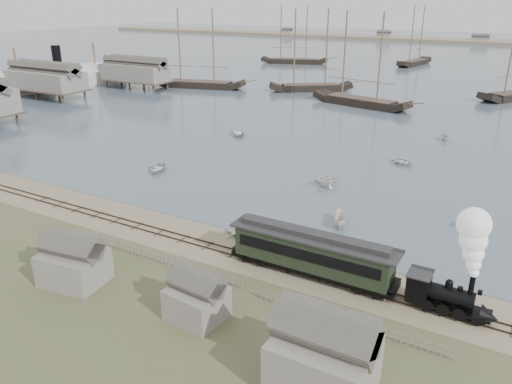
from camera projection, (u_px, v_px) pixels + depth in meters
The scene contains 25 objects.
ground at pixel (253, 247), 48.47m from camera, with size 600.00×600.00×0.00m, color #9C906E.
harbor_water at pixel (480, 61), 185.97m from camera, with size 600.00×336.00×0.06m, color #4A5B6A.
rail_track at pixel (243, 255), 46.84m from camera, with size 120.00×1.80×0.16m.
picket_fence_west at pixel (154, 262), 45.79m from camera, with size 19.00×0.10×1.20m, color gray, non-canonical shape.
picket_fence_east at pixel (350, 328), 36.66m from camera, with size 15.00×0.10×1.20m, color gray, non-canonical shape.
shed_left at pixel (76, 282), 42.55m from camera, with size 5.00×4.00×4.10m, color gray, non-canonical shape.
shed_mid at pixel (197, 317), 37.84m from camera, with size 4.00×3.50×3.60m, color gray, non-canonical shape.
western_wharf at pixel (53, 83), 114.28m from camera, with size 36.00×56.00×8.00m, color gray, non-canonical shape.
far_spit at pixel (501, 44), 250.70m from camera, with size 500.00×20.00×1.80m, color gray.
locomotive at pixel (464, 271), 36.65m from camera, with size 6.76×2.52×8.43m.
passenger_coach at pixel (312, 252), 42.80m from camera, with size 14.94×2.88×3.63m.
beached_dinghy at pixel (241, 234), 50.31m from camera, with size 3.40×2.43×0.70m, color silver.
steamship at pixel (58, 67), 129.93m from camera, with size 49.75×8.29×10.88m, color silver, non-canonical shape.
rowboat_0 at pixel (157, 168), 69.15m from camera, with size 4.14×2.96×0.86m, color silver.
rowboat_1 at pixel (327, 180), 63.47m from camera, with size 3.33×2.87×1.75m, color silver.
rowboat_2 at pixel (340, 219), 52.76m from camera, with size 3.44×1.29×1.33m, color silver.
rowboat_3 at pixel (402, 162), 71.97m from camera, with size 3.49×2.50×0.72m, color silver.
rowboat_4 at pixel (471, 221), 52.13m from camera, with size 2.92×2.52×1.54m, color silver.
rowboat_6 at pixel (238, 133), 87.07m from camera, with size 4.21×3.00×0.87m, color silver.
rowboat_7 at pixel (445, 136), 83.79m from camera, with size 2.86×2.47×1.51m, color silver.
schooner_0 at pixel (198, 49), 128.83m from camera, with size 24.51×5.66×20.00m, color black, non-canonical shape.
schooner_1 at pixel (312, 51), 124.17m from camera, with size 21.01×4.85×20.00m, color black, non-canonical shape.
schooner_2 at pixel (364, 59), 106.93m from camera, with size 22.86×5.27×20.00m, color black, non-canonical shape.
schooner_6 at pixel (295, 34), 176.01m from camera, with size 23.68×5.47×20.00m, color black, non-canonical shape.
schooner_7 at pixel (417, 36), 171.48m from camera, with size 19.71×4.55×20.00m, color black, non-canonical shape.
Camera 1 is at (21.54, -37.37, 22.74)m, focal length 35.00 mm.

